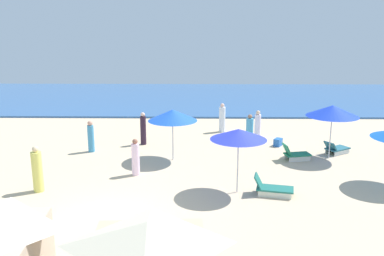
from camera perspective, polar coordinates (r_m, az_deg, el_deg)
ground_plane at (r=13.55m, az=-11.76°, el=-12.63°), size 60.00×60.00×0.00m
ocean at (r=34.83m, az=-3.84°, el=4.17°), size 60.00×15.19×0.12m
umbrella_1 at (r=18.56m, az=-2.67°, el=1.76°), size 2.21×2.21×2.32m
umbrella_2 at (r=14.92m, az=6.36°, el=-0.85°), size 2.03×2.03×2.40m
lounge_chair_2_0 at (r=15.48m, az=10.84°, el=-8.04°), size 1.50×0.92×0.73m
umbrella_4 at (r=19.74m, az=18.61°, el=2.23°), size 2.33×2.33×2.48m
lounge_chair_4_0 at (r=21.01m, az=19.05°, el=-2.67°), size 1.38×1.19×0.66m
lounge_chair_4_1 at (r=19.50m, az=13.90°, el=-3.48°), size 1.33×0.82×0.78m
beachgoer_0 at (r=21.78m, az=7.86°, el=-0.24°), size 0.52×0.52×1.51m
beachgoer_1 at (r=23.82m, az=4.13°, el=1.28°), size 0.47×0.47×1.65m
beachgoer_2 at (r=20.63m, az=-13.63°, el=-1.20°), size 0.33×0.33×1.53m
beachgoer_3 at (r=22.81m, az=8.94°, el=0.40°), size 0.47×0.47×1.50m
beachgoer_4 at (r=21.40m, az=-6.67°, el=-0.17°), size 0.41×0.41×1.67m
beachgoer_5 at (r=16.35m, az=-20.35°, el=-5.46°), size 0.49×0.49×1.73m
beachgoer_6 at (r=17.14m, az=-7.70°, el=-4.11°), size 0.41×0.41×1.52m
cooler_box_0 at (r=21.58m, az=11.64°, el=-1.91°), size 0.52×0.58×0.38m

